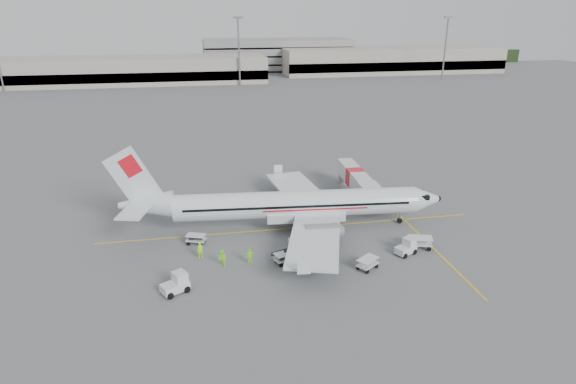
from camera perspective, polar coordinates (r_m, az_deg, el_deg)
name	(u,v)px	position (r m, az deg, el deg)	size (l,w,h in m)	color
ground	(291,228)	(56.35, 0.38, -4.32)	(360.00, 360.00, 0.00)	#56595B
stripe_lead	(291,228)	(56.35, 0.38, -4.32)	(44.00, 0.20, 0.01)	yellow
stripe_cross	(434,249)	(53.92, 16.94, -6.49)	(0.20, 20.00, 0.01)	yellow
terminal_west	(107,71)	(183.68, -20.63, 13.31)	(110.00, 22.00, 9.00)	gray
terminal_east	(390,60)	(211.68, 11.96, 15.08)	(90.00, 26.00, 10.00)	gray
parking_garage	(277,54)	(213.68, -1.29, 16.09)	(62.00, 24.00, 14.00)	slate
treeline	(217,61)	(226.32, -8.42, 15.12)	(300.00, 3.00, 6.00)	black
mast_center	(239,52)	(169.29, -5.84, 16.17)	(3.20, 1.20, 22.00)	slate
mast_east	(445,49)	(191.06, 18.12, 15.80)	(3.20, 1.20, 22.00)	slate
aircraft	(297,187)	(54.62, 1.03, 0.60)	(36.78, 28.83, 10.14)	silver
jet_bridge	(355,183)	(65.93, 7.91, 1.07)	(2.75, 14.65, 3.85)	silver
belt_loader	(290,250)	(48.89, 0.24, -6.93)	(4.24, 1.59, 2.30)	silver
tug_fore	(406,247)	(51.71, 13.79, -6.33)	(2.19, 1.26, 1.70)	silver
tug_mid	(300,239)	(51.78, 1.38, -5.64)	(2.22, 1.27, 1.71)	silver
tug_aft	(175,284)	(44.95, -13.28, -10.51)	(2.42, 1.38, 1.87)	silver
cart_loaded_a	(285,258)	(48.71, -0.36, -7.83)	(2.11, 1.25, 1.10)	silver
cart_loaded_b	(196,239)	(53.47, -10.86, -5.53)	(2.05, 1.21, 1.07)	silver
cart_empty_a	(368,264)	(48.29, 9.41, -8.38)	(2.20, 1.30, 1.15)	silver
cart_empty_b	(420,243)	(53.45, 15.38, -5.81)	(2.45, 1.45, 1.28)	silver
cone_nose	(374,206)	(62.71, 10.15, -1.69)	(0.38, 0.38, 0.61)	#FC560D
cone_port	(291,174)	(74.28, 0.41, 2.19)	(0.37, 0.37, 0.60)	#FC560D
cone_stbd	(330,259)	(49.10, 5.02, -7.95)	(0.42, 0.42, 0.69)	#FC560D
crew_a	(200,250)	(50.31, -10.36, -6.78)	(0.65, 0.43, 1.79)	#8BE41B
crew_b	(222,258)	(48.43, -7.79, -7.79)	(0.85, 0.66, 1.75)	#8BE41B
crew_c	(291,256)	(48.49, 0.34, -7.63)	(1.05, 0.60, 1.62)	#8BE41B
crew_d	(250,256)	(48.63, -4.55, -7.60)	(0.96, 0.40, 1.64)	#8BE41B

